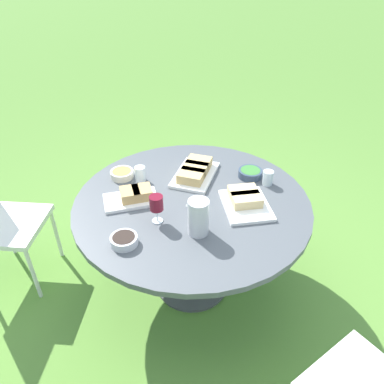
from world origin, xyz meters
TOP-DOWN VIEW (x-y plane):
  - ground_plane at (0.00, 0.00)m, footprint 40.00×40.00m
  - dining_table at (0.00, 0.00)m, footprint 1.39×1.39m
  - water_pitcher at (-0.04, 0.28)m, footprint 0.12×0.11m
  - wine_glass at (0.18, 0.20)m, footprint 0.07×0.07m
  - platter_bread_main at (-0.31, 0.03)m, footprint 0.31×0.37m
  - platter_charcuterie at (-0.01, -0.27)m, footprint 0.33×0.42m
  - platter_sandwich_side at (0.34, 0.02)m, footprint 0.35×0.27m
  - bowl_fries at (0.46, -0.24)m, footprint 0.15×0.15m
  - bowl_salad at (-0.36, -0.27)m, footprint 0.15×0.15m
  - bowl_olives at (0.33, 0.38)m, footprint 0.14×0.14m
  - cup_water_near at (0.33, -0.21)m, footprint 0.07×0.07m
  - cup_water_far at (-0.46, -0.19)m, footprint 0.06×0.06m

SIDE VIEW (x-z plane):
  - ground_plane at x=0.00m, z-range 0.00..0.00m
  - dining_table at x=0.00m, z-range 0.27..0.99m
  - bowl_fries at x=0.46m, z-range 0.72..0.77m
  - bowl_olives at x=0.33m, z-range 0.72..0.77m
  - bowl_salad at x=-0.36m, z-range 0.72..0.77m
  - platter_bread_main at x=-0.31m, z-range 0.71..0.79m
  - platter_sandwich_side at x=0.34m, z-range 0.71..0.79m
  - platter_charcuterie at x=-0.01m, z-range 0.72..0.79m
  - cup_water_far at x=-0.46m, z-range 0.72..0.81m
  - cup_water_near at x=0.33m, z-range 0.72..0.81m
  - water_pitcher at x=-0.04m, z-range 0.72..0.92m
  - wine_glass at x=0.18m, z-range 0.75..0.92m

